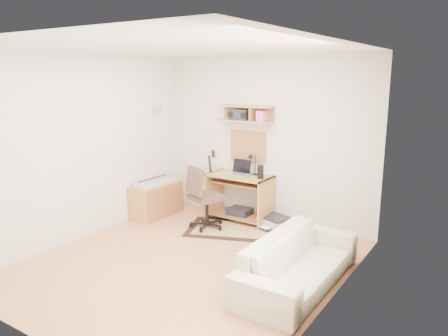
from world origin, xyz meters
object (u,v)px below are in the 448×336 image
Objects in this scene: cabinet at (157,199)px; sofa at (299,253)px; printer at (275,222)px; task_chair at (207,197)px; desk at (240,198)px.

sofa reaches higher than cabinet.
cabinet reaches higher than printer.
task_chair reaches higher than cabinet.
sofa reaches higher than printer.
desk is 1.02× the size of task_chair.
task_chair is at bearing -2.38° from cabinet.
cabinet is at bearing -157.48° from desk.
desk is 0.69m from printer.
printer is at bearing 55.27° from task_chair.
task_chair reaches higher than desk.
printer is at bearing -0.29° from desk.
task_chair reaches higher than sofa.
printer is (1.92, 0.53, -0.19)m from cabinet.
desk reaches higher than printer.
cabinet is 1.96× the size of printer.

